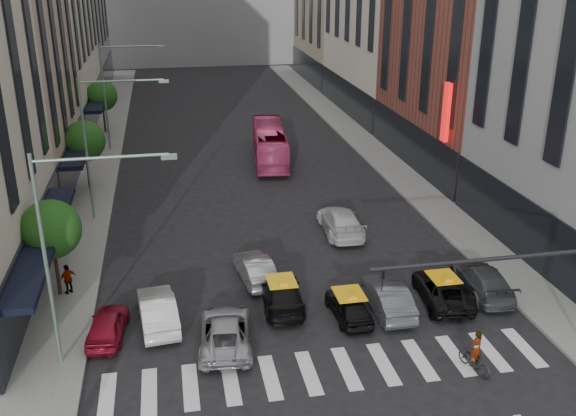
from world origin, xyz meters
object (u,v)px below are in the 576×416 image
streetlamp_far (115,83)px  bus (270,144)px  pedestrian_far (68,279)px  motorcycle (474,361)px  streetlamp_near (68,233)px  taxi_left (282,294)px  taxi_center (349,306)px  car_white_front (158,310)px  streetlamp_mid (100,130)px  car_red (107,325)px

streetlamp_far → bus: size_ratio=0.86×
pedestrian_far → motorcycle: bearing=112.2°
streetlamp_near → streetlamp_far: same height
taxi_left → taxi_center: 3.33m
taxi_left → bus: 23.73m
car_white_front → taxi_left: (5.88, 0.52, -0.07)m
streetlamp_mid → car_red: size_ratio=2.41×
streetlamp_mid → bus: bearing=40.5°
streetlamp_near → car_red: streetlamp_near is taller
car_white_front → bus: 25.72m
streetlamp_far → car_red: bearing=-88.4°
streetlamp_near → pedestrian_far: 7.92m
taxi_center → motorcycle: 6.31m
taxi_left → streetlamp_far: bearing=-69.8°
bus → pedestrian_far: size_ratio=6.77×
car_white_front → pedestrian_far: (-4.35, 3.55, 0.18)m
car_white_front → motorcycle: (12.66, -6.11, -0.27)m
streetlamp_near → streetlamp_mid: size_ratio=1.00×
car_red → taxi_center: car_red is taller
bus → motorcycle: (3.47, -30.11, -0.99)m
streetlamp_mid → taxi_center: (11.81, -14.68, -5.27)m
car_red → pedestrian_far: (-2.15, 4.26, 0.29)m
streetlamp_mid → car_white_front: size_ratio=1.98×
taxi_center → pedestrian_far: bearing=-22.5°
streetlamp_near → taxi_left: (8.92, 2.99, -5.23)m
bus → streetlamp_mid: bearing=46.7°
taxi_center → bus: bus is taller
streetlamp_far → bus: 14.15m
bus → pedestrian_far: bearing=62.7°
motorcycle → streetlamp_near: bearing=-30.5°
streetlamp_near → taxi_center: bearing=6.4°
streetlamp_mid → taxi_left: 16.62m
streetlamp_far → taxi_center: bearing=-69.0°
streetlamp_near → taxi_center: streetlamp_near is taller
car_white_front → pedestrian_far: 5.62m
streetlamp_near → bus: bearing=65.2°
car_red → taxi_left: taxi_left is taller
streetlamp_far → taxi_center: 33.30m
taxi_left → taxi_center: size_ratio=1.26×
streetlamp_far → taxi_left: 30.80m
taxi_center → streetlamp_near: bearing=3.6°
car_white_front → motorcycle: 14.06m
streetlamp_mid → streetlamp_near: bearing=-90.0°
car_red → taxi_left: size_ratio=0.80×
car_red → bus: bus is taller
streetlamp_near → taxi_center: 13.00m
bus → streetlamp_near: bearing=71.4°
streetlamp_far → motorcycle: size_ratio=4.98×
pedestrian_far → taxi_left: bearing=125.2°
streetlamp_near → taxi_left: 10.76m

